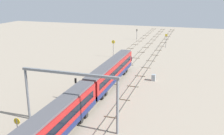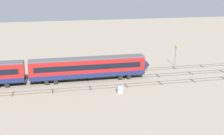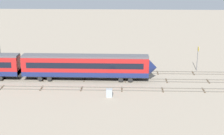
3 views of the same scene
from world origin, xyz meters
TOP-DOWN VIEW (x-y plane):
  - ground_plane at (0.00, 0.00)m, footprint 197.53×197.53m
  - track_near_foreground at (-0.00, -4.83)m, footprint 181.53×2.40m
  - track_with_train at (0.00, 0.00)m, footprint 181.53×2.40m
  - track_middle at (-0.00, 4.83)m, footprint 181.53×2.40m
  - speed_sign_mid_trackside at (22.84, 6.73)m, footprint 0.14×1.05m
  - signal_light_trackside_departure at (-10.29, 3.23)m, footprint 0.31×0.32m
  - relay_cabinet at (5.15, -8.31)m, footprint 1.05×0.82m

SIDE VIEW (x-z plane):
  - ground_plane at x=0.00m, z-range 0.00..0.00m
  - track_near_foreground at x=0.00m, z-range -0.01..0.15m
  - track_middle at x=0.00m, z-range -0.01..0.15m
  - track_with_train at x=0.00m, z-range -0.01..0.15m
  - relay_cabinet at x=5.15m, z-range 0.00..1.42m
  - signal_light_trackside_departure at x=-10.29m, z-range 0.68..5.03m
  - speed_sign_mid_trackside at x=22.84m, z-range 0.88..6.08m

